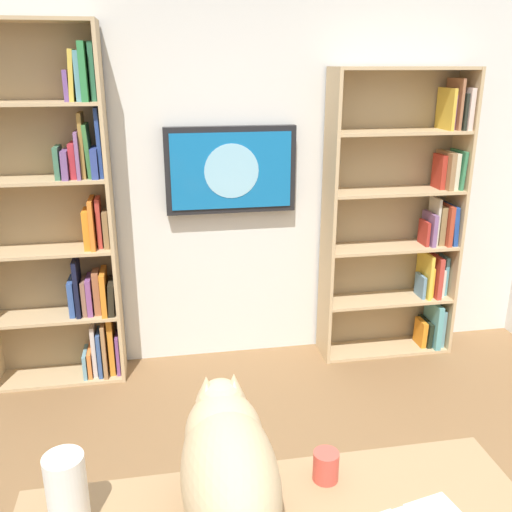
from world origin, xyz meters
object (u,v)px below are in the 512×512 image
(wall_mounted_tv, at_px, (231,170))
(cat, at_px, (228,464))
(bookshelf_left, at_px, (406,222))
(bookshelf_right, at_px, (62,222))
(paper_towel_roll, at_px, (67,493))
(coffee_mug, at_px, (326,466))

(wall_mounted_tv, height_order, cat, wall_mounted_tv)
(bookshelf_left, xyz_separation_m, cat, (1.51, 2.21, -0.01))
(bookshelf_left, height_order, cat, bookshelf_left)
(wall_mounted_tv, bearing_deg, bookshelf_left, 176.14)
(bookshelf_left, relative_size, cat, 2.76)
(bookshelf_left, bearing_deg, bookshelf_right, 0.07)
(bookshelf_right, height_order, wall_mounted_tv, bookshelf_right)
(bookshelf_right, relative_size, cat, 3.11)
(bookshelf_left, relative_size, bookshelf_right, 0.89)
(bookshelf_left, bearing_deg, paper_towel_roll, 48.17)
(bookshelf_left, relative_size, coffee_mug, 20.40)
(bookshelf_right, relative_size, coffee_mug, 23.02)
(paper_towel_roll, bearing_deg, bookshelf_right, -82.06)
(paper_towel_roll, bearing_deg, cat, 175.41)
(cat, relative_size, coffee_mug, 7.40)
(paper_towel_roll, bearing_deg, wall_mounted_tv, -108.52)
(cat, xyz_separation_m, paper_towel_roll, (0.44, -0.03, -0.06))
(bookshelf_right, bearing_deg, wall_mounted_tv, -175.52)
(bookshelf_right, bearing_deg, coffee_mug, 116.53)
(cat, xyz_separation_m, coffee_mug, (-0.31, -0.10, -0.13))
(coffee_mug, bearing_deg, paper_towel_roll, 4.77)
(bookshelf_right, distance_m, wall_mounted_tv, 1.10)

